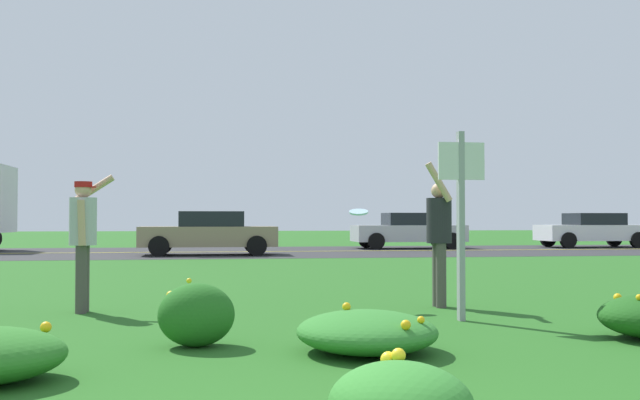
# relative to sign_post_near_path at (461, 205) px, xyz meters

# --- Properties ---
(ground_plane) EXTENTS (120.00, 120.00, 0.00)m
(ground_plane) POSITION_rel_sign_post_near_path_xyz_m (-2.40, 6.21, -1.36)
(ground_plane) COLOR #26601E
(highway_strip) EXTENTS (120.00, 9.39, 0.01)m
(highway_strip) POSITION_rel_sign_post_near_path_xyz_m (-2.40, 18.25, -1.35)
(highway_strip) COLOR #2D2D30
(highway_strip) RESTS_ON ground
(highway_center_stripe) EXTENTS (120.00, 0.16, 0.00)m
(highway_center_stripe) POSITION_rel_sign_post_near_path_xyz_m (-2.40, 18.25, -1.35)
(highway_center_stripe) COLOR yellow
(highway_center_stripe) RESTS_ON ground
(daylily_clump_front_right) EXTENTS (0.71, 0.64, 0.61)m
(daylily_clump_front_right) POSITION_rel_sign_post_near_path_xyz_m (-3.04, -1.26, -1.06)
(daylily_clump_front_right) COLOR #23661E
(daylily_clump_front_right) RESTS_ON ground
(daylily_clump_front_center) EXTENTS (1.26, 1.35, 0.42)m
(daylily_clump_front_center) POSITION_rel_sign_post_near_path_xyz_m (-1.53, -1.79, -1.17)
(daylily_clump_front_center) COLOR #337F2D
(daylily_clump_front_center) RESTS_ON ground
(sign_post_near_path) EXTENTS (0.56, 0.10, 2.22)m
(sign_post_near_path) POSITION_rel_sign_post_near_path_xyz_m (0.00, 0.00, 0.00)
(sign_post_near_path) COLOR #93969B
(sign_post_near_path) RESTS_ON ground
(person_thrower_red_cap_gray_shirt) EXTENTS (0.54, 0.49, 1.78)m
(person_thrower_red_cap_gray_shirt) POSITION_rel_sign_post_near_path_xyz_m (-4.51, 1.44, -0.33)
(person_thrower_red_cap_gray_shirt) COLOR #B2B2B7
(person_thrower_red_cap_gray_shirt) RESTS_ON ground
(person_catcher_dark_shirt) EXTENTS (0.42, 0.49, 1.95)m
(person_catcher_dark_shirt) POSITION_rel_sign_post_near_path_xyz_m (0.16, 1.31, -0.34)
(person_catcher_dark_shirt) COLOR #232328
(person_catcher_dark_shirt) RESTS_ON ground
(frisbee_pale_blue) EXTENTS (0.26, 0.25, 0.11)m
(frisbee_pale_blue) POSITION_rel_sign_post_near_path_xyz_m (-0.92, 1.46, -0.07)
(frisbee_pale_blue) COLOR #ADD6E5
(car_white_leftmost) EXTENTS (4.50, 2.00, 1.45)m
(car_white_leftmost) POSITION_rel_sign_post_near_path_xyz_m (13.19, 20.36, -0.62)
(car_white_leftmost) COLOR silver
(car_white_leftmost) RESTS_ON ground
(car_silver_center_left) EXTENTS (4.50, 2.00, 1.45)m
(car_silver_center_left) POSITION_rel_sign_post_near_path_xyz_m (5.12, 20.36, -0.62)
(car_silver_center_left) COLOR #B7BABF
(car_silver_center_left) RESTS_ON ground
(car_tan_center_right) EXTENTS (4.50, 2.00, 1.45)m
(car_tan_center_right) POSITION_rel_sign_post_near_path_xyz_m (-2.94, 16.14, -0.62)
(car_tan_center_right) COLOR #937F60
(car_tan_center_right) RESTS_ON ground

